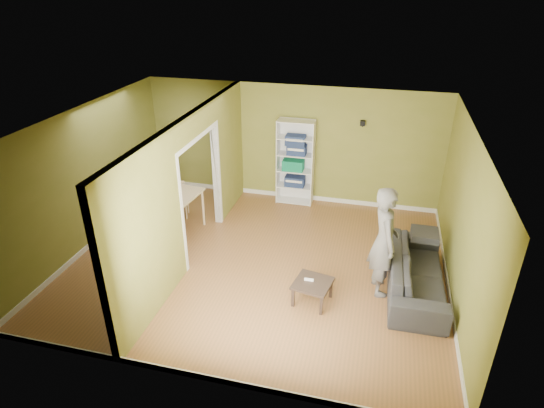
% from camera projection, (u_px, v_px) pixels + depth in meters
% --- Properties ---
extents(room_shell, '(6.50, 6.50, 6.50)m').
position_uv_depth(room_shell, '(258.00, 197.00, 7.61)').
color(room_shell, brown).
rests_on(room_shell, ground).
extents(partition, '(0.22, 5.50, 2.60)m').
position_uv_depth(partition, '(191.00, 190.00, 7.87)').
color(partition, olive).
rests_on(partition, ground).
extents(wall_speaker, '(0.10, 0.10, 0.10)m').
position_uv_depth(wall_speaker, '(363.00, 123.00, 9.34)').
color(wall_speaker, black).
rests_on(wall_speaker, room_shell).
extents(sofa, '(2.25, 1.00, 0.85)m').
position_uv_depth(sofa, '(417.00, 267.00, 7.31)').
color(sofa, black).
rests_on(sofa, ground).
extents(person, '(0.92, 0.79, 2.16)m').
position_uv_depth(person, '(385.00, 233.00, 7.01)').
color(person, slate).
rests_on(person, ground).
extents(bookshelf, '(0.80, 0.35, 1.90)m').
position_uv_depth(bookshelf, '(296.00, 162.00, 9.99)').
color(bookshelf, white).
rests_on(bookshelf, ground).
extents(paper_box_navy_a, '(0.43, 0.28, 0.22)m').
position_uv_depth(paper_box_navy_a, '(295.00, 181.00, 10.14)').
color(paper_box_navy_a, navy).
rests_on(paper_box_navy_a, bookshelf).
extents(paper_box_teal, '(0.46, 0.30, 0.23)m').
position_uv_depth(paper_box_teal, '(293.00, 165.00, 9.98)').
color(paper_box_teal, '#1D5754').
rests_on(paper_box_teal, bookshelf).
extents(paper_box_navy_b, '(0.41, 0.27, 0.21)m').
position_uv_depth(paper_box_navy_b, '(297.00, 150.00, 9.80)').
color(paper_box_navy_b, navy).
rests_on(paper_box_navy_b, bookshelf).
extents(paper_box_navy_c, '(0.42, 0.28, 0.22)m').
position_uv_depth(paper_box_navy_c, '(296.00, 140.00, 9.71)').
color(paper_box_navy_c, navy).
rests_on(paper_box_navy_c, bookshelf).
extents(coffee_table, '(0.56, 0.56, 0.37)m').
position_uv_depth(coffee_table, '(313.00, 285.00, 7.07)').
color(coffee_table, '#31241C').
rests_on(coffee_table, ground).
extents(game_controller, '(0.15, 0.04, 0.03)m').
position_uv_depth(game_controller, '(309.00, 280.00, 7.08)').
color(game_controller, white).
rests_on(game_controller, coffee_table).
extents(dining_table, '(1.32, 0.88, 0.82)m').
position_uv_depth(dining_table, '(165.00, 195.00, 8.95)').
color(dining_table, tan).
rests_on(dining_table, ground).
extents(chair_left, '(0.55, 0.55, 0.95)m').
position_uv_depth(chair_left, '(135.00, 204.00, 9.19)').
color(chair_left, '#CAB584').
rests_on(chair_left, ground).
extents(chair_near, '(0.43, 0.43, 0.92)m').
position_uv_depth(chair_near, '(156.00, 225.00, 8.47)').
color(chair_near, tan).
rests_on(chair_near, ground).
extents(chair_far, '(0.51, 0.51, 0.89)m').
position_uv_depth(chair_far, '(179.00, 197.00, 9.56)').
color(chair_far, tan).
rests_on(chair_far, ground).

